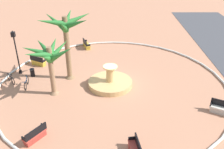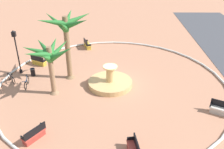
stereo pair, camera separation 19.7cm
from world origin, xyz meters
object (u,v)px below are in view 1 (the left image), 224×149
bench_southeast (86,45)px  bicycle_by_lamppost (26,83)px  fountain (110,83)px  palm_tree_by_curb (66,31)px  bicycle_red_frame (11,79)px  palm_tree_near_fountain (50,56)px  trash_bin (32,72)px  bench_southwest (38,62)px  bench_east (221,109)px  bench_north (35,136)px  lamppost (16,49)px

bench_southeast → bicycle_by_lamppost: size_ratio=0.98×
fountain → palm_tree_by_curb: (-1.38, -3.66, 4.20)m
bicycle_red_frame → bench_southeast: bearing=142.9°
palm_tree_by_curb → bicycle_by_lamppost: bearing=-65.6°
palm_tree_near_fountain → trash_bin: palm_tree_near_fountain is taller
fountain → bench_southeast: fountain is taller
bicycle_red_frame → bench_southwest: bearing=156.2°
bench_east → trash_bin: bearing=-110.4°
bench_southeast → bicycle_by_lamppost: (8.66, -4.38, 0.04)m
bench_north → bicycle_by_lamppost: bearing=-159.2°
lamppost → trash_bin: 2.52m
palm_tree_by_curb → bench_southeast: (-7.08, 0.89, -4.14)m
palm_tree_near_fountain → bicycle_by_lamppost: palm_tree_near_fountain is taller
palm_tree_near_fountain → bicycle_by_lamppost: (-1.05, -2.56, -2.97)m
bench_east → bench_southwest: same height
palm_tree_by_curb → lamppost: bearing=-100.1°
trash_bin → fountain: bearing=76.5°
bicycle_red_frame → bicycle_by_lamppost: size_ratio=0.78×
lamppost → bicycle_red_frame: 2.71m
bench_east → bench_southeast: 16.46m
fountain → bicycle_red_frame: (-0.54, -8.75, 0.10)m
fountain → bench_east: 8.97m
palm_tree_by_curb → lamppost: size_ratio=1.41×
fountain → lamppost: (-2.23, -8.48, 2.19)m
palm_tree_by_curb → bench_north: size_ratio=3.75×
bench_east → bench_southeast: (-12.40, -10.83, 0.00)m
bicycle_by_lamppost → bench_east: bearing=76.2°
lamppost → bicycle_by_lamppost: (2.44, 1.32, -2.10)m
fountain → bicycle_by_lamppost: bearing=-88.3°
fountain → bench_southwest: size_ratio=2.30×
lamppost → fountain: bearing=75.2°
fountain → bicycle_by_lamppost: 7.16m
palm_tree_near_fountain → bench_southeast: palm_tree_near_fountain is taller
palm_tree_near_fountain → fountain: bearing=105.3°
bench_north → bench_southeast: same height
bench_southeast → bicycle_red_frame: bearing=-37.1°
fountain → trash_bin: size_ratio=5.20×
palm_tree_near_fountain → bicycle_red_frame: palm_tree_near_fountain is taller
bench_southeast → bicycle_red_frame: (7.91, -5.98, 0.04)m
palm_tree_by_curb → bench_east: size_ratio=3.62×
bench_north → lamppost: (-8.90, -3.77, 2.13)m
bench_north → lamppost: size_ratio=0.38×
palm_tree_near_fountain → bench_east: bearing=78.0°
bench_southwest → fountain: bearing=61.1°
bench_southwest → palm_tree_by_curb: bearing=53.7°
bicycle_by_lamppost → bench_north: bearing=20.8°
fountain → palm_tree_near_fountain: bearing=-74.7°
bench_north → bench_southwest: size_ratio=0.96×
fountain → bicycle_red_frame: bearing=-93.5°
palm_tree_by_curb → bench_north: palm_tree_by_curb is taller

